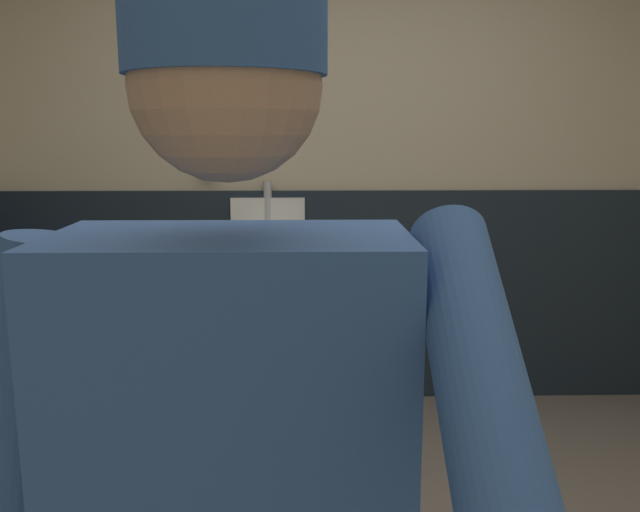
% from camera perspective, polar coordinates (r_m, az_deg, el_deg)
% --- Properties ---
extents(wall_back, '(4.33, 0.12, 2.83)m').
position_cam_1_polar(wall_back, '(3.67, 1.17, 9.36)').
color(wall_back, beige).
rests_on(wall_back, ground_plane).
extents(wainscot_band_back, '(3.73, 0.03, 1.19)m').
position_cam_1_polar(wainscot_band_back, '(3.71, 1.16, -3.50)').
color(wainscot_band_back, '#19232D').
rests_on(wainscot_band_back, ground_plane).
extents(urinal_solo, '(0.40, 0.34, 1.24)m').
position_cam_1_polar(urinal_solo, '(3.53, -4.55, -1.20)').
color(urinal_solo, white).
rests_on(urinal_solo, ground_plane).
extents(soap_dispenser, '(0.10, 0.07, 0.18)m').
position_cam_1_polar(soap_dispenser, '(3.61, -9.55, 8.37)').
color(soap_dispenser, silver).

